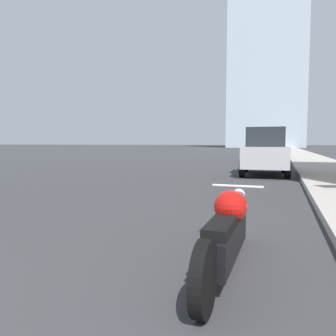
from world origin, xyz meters
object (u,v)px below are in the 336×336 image
(motorcycle, at_px, (227,232))
(parked_car_white, at_px, (275,147))
(parked_car_red, at_px, (271,149))
(parked_car_silver, at_px, (265,152))
(parked_car_green, at_px, (276,146))

(motorcycle, height_order, parked_car_white, parked_car_white)
(parked_car_red, distance_m, parked_car_white, 10.40)
(motorcycle, height_order, parked_car_red, parked_car_red)
(parked_car_silver, height_order, parked_car_white, parked_car_silver)
(parked_car_red, height_order, parked_car_white, parked_car_white)
(motorcycle, xyz_separation_m, parked_car_red, (-0.16, 21.53, 0.46))
(parked_car_silver, bearing_deg, parked_car_green, 87.85)
(parked_car_silver, height_order, parked_car_green, parked_car_silver)
(parked_car_red, xyz_separation_m, parked_car_green, (0.04, 22.84, 0.03))
(parked_car_red, height_order, parked_car_green, parked_car_green)
(parked_car_white, bearing_deg, parked_car_red, -88.14)
(parked_car_red, bearing_deg, motorcycle, -94.50)
(motorcycle, relative_size, parked_car_green, 0.58)
(parked_car_red, bearing_deg, parked_car_silver, -94.61)
(motorcycle, distance_m, parked_car_green, 44.37)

